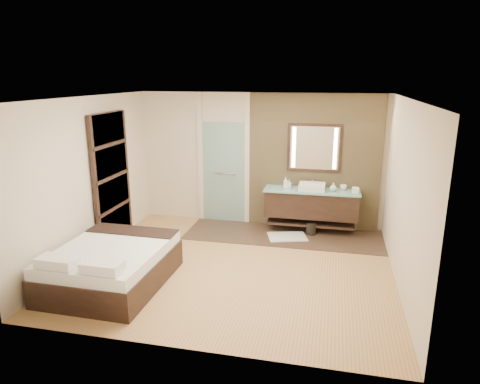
% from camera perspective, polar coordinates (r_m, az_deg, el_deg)
% --- Properties ---
extents(floor, '(5.00, 5.00, 0.00)m').
position_cam_1_polar(floor, '(7.10, -0.68, -9.91)').
color(floor, '#AB7647').
rests_on(floor, ground).
extents(tile_strip, '(3.80, 1.30, 0.01)m').
position_cam_1_polar(tile_strip, '(8.46, 5.79, -5.69)').
color(tile_strip, '#39291F').
rests_on(tile_strip, floor).
extents(stone_wall, '(2.60, 0.08, 2.70)m').
position_cam_1_polar(stone_wall, '(8.63, 9.82, 3.90)').
color(stone_wall, '#9E865A').
rests_on(stone_wall, floor).
extents(vanity, '(1.85, 0.55, 0.88)m').
position_cam_1_polar(vanity, '(8.53, 9.48, -1.55)').
color(vanity, black).
rests_on(vanity, stone_wall).
extents(mirror_unit, '(1.06, 0.04, 0.96)m').
position_cam_1_polar(mirror_unit, '(8.53, 9.89, 5.81)').
color(mirror_unit, black).
rests_on(mirror_unit, stone_wall).
extents(frosted_door, '(1.10, 0.12, 2.70)m').
position_cam_1_polar(frosted_door, '(8.94, -2.18, 3.15)').
color(frosted_door, '#BCEEEA').
rests_on(frosted_door, floor).
extents(shoji_partition, '(0.06, 1.20, 2.40)m').
position_cam_1_polar(shoji_partition, '(8.09, -16.70, 1.69)').
color(shoji_partition, black).
rests_on(shoji_partition, floor).
extents(bed, '(1.54, 1.91, 0.72)m').
position_cam_1_polar(bed, '(6.70, -16.78, -9.37)').
color(bed, black).
rests_on(bed, floor).
extents(bath_mat, '(0.83, 0.69, 0.02)m').
position_cam_1_polar(bath_mat, '(8.33, 6.30, -5.95)').
color(bath_mat, silver).
rests_on(bath_mat, floor).
extents(waste_bin, '(0.25, 0.25, 0.24)m').
position_cam_1_polar(waste_bin, '(8.51, 9.47, -4.86)').
color(waste_bin, black).
rests_on(waste_bin, floor).
extents(tissue_box, '(0.13, 0.13, 0.10)m').
position_cam_1_polar(tissue_box, '(8.42, 15.14, 0.26)').
color(tissue_box, white).
rests_on(tissue_box, vanity).
extents(soap_bottle_a, '(0.09, 0.09, 0.23)m').
position_cam_1_polar(soap_bottle_a, '(8.46, 6.11, 1.23)').
color(soap_bottle_a, white).
rests_on(soap_bottle_a, vanity).
extents(soap_bottle_b, '(0.09, 0.09, 0.17)m').
position_cam_1_polar(soap_bottle_b, '(8.48, 6.56, 1.06)').
color(soap_bottle_b, '#B2B2B2').
rests_on(soap_bottle_b, vanity).
extents(soap_bottle_c, '(0.16, 0.16, 0.17)m').
position_cam_1_polar(soap_bottle_c, '(8.40, 12.32, 0.65)').
color(soap_bottle_c, silver).
rests_on(soap_bottle_c, vanity).
extents(cup, '(0.14, 0.14, 0.10)m').
position_cam_1_polar(cup, '(8.56, 13.62, 0.62)').
color(cup, white).
rests_on(cup, vanity).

